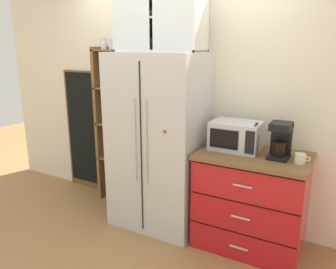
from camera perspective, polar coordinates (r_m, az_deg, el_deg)
ground_plane at (r=3.67m, az=-1.55°, el=-14.71°), size 10.69×10.69×0.00m
wall_back_cream at (r=3.58m, az=1.56°, el=6.25°), size 5.00×0.10×2.55m
refrigerator at (r=3.34m, az=-1.51°, el=-1.25°), size 0.90×0.69×1.77m
pantry_shelf_column at (r=3.92m, az=-8.56°, el=2.32°), size 0.48×0.29×1.94m
counter_cabinet at (r=3.17m, az=14.21°, el=-11.01°), size 0.97×0.65×0.90m
microwave at (r=3.06m, az=11.73°, el=-0.20°), size 0.44×0.33×0.26m
coffee_maker at (r=2.93m, az=18.94°, el=-0.89°), size 0.17×0.20×0.31m
mug_cream at (r=2.88m, az=21.98°, el=-3.86°), size 0.12×0.09×0.08m
bottle_clear at (r=2.98m, az=14.96°, el=-0.96°), size 0.07×0.07×0.28m
bottle_amber at (r=2.94m, az=14.74°, el=-1.28°), size 0.07×0.07×0.27m
upper_cabinet at (r=3.25m, az=-1.22°, el=19.44°), size 0.87×0.32×0.60m
chalkboard_menu at (r=4.35m, az=-14.03°, el=0.61°), size 0.60×0.04×1.53m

